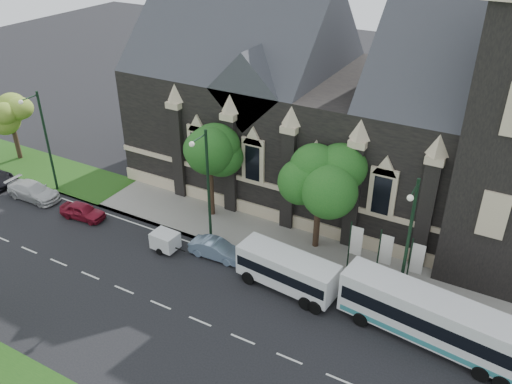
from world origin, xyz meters
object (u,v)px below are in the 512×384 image
Objects in this scene: shuttle_bus at (288,270)px; sedan at (217,249)px; banner_flag_left at (354,243)px; tour_coach at (432,319)px; street_lamp_near at (408,239)px; tree_walk_left at (213,150)px; box_trailer at (165,241)px; street_lamp_mid at (206,183)px; banner_flag_right at (414,261)px; tree_walk_right at (324,176)px; car_far_white at (33,191)px; tree_walk_far at (13,114)px; car_far_red at (83,211)px; banner_flag_center at (383,252)px; street_lamp_far at (44,137)px.

sedan is (-5.87, 0.62, -0.85)m from shuttle_bus.
banner_flag_left reaches higher than tour_coach.
street_lamp_near is at bearing 19.96° from shuttle_bus.
banner_flag_left is (-3.71, 1.91, -2.73)m from street_lamp_near.
tree_walk_left reaches higher than box_trailer.
tour_coach is at bearing -17.12° from tree_walk_left.
banner_flag_right is (14.29, 1.91, -2.73)m from street_lamp_mid.
banner_flag_left is at bearing -29.10° from tree_walk_right.
box_trailer is at bearing 103.38° from sedan.
tour_coach is 1.58× the size of shuttle_bus.
tour_coach is 33.07m from car_far_white.
box_trailer is 0.68× the size of sedan.
tree_walk_far is 2.33× the size of box_trailer.
box_trailer is 8.41m from car_far_red.
tree_walk_right reaches higher than box_trailer.
banner_flag_right is 17.19m from box_trailer.
tree_walk_right is at bearing 0.06° from tree_walk_left.
tree_walk_far reaches higher than shuttle_bus.
tree_walk_far is 9.47m from car_far_white.
banner_flag_left is at bearing -8.02° from tree_walk_left.
sedan is at bearing -164.51° from banner_flag_center.
shuttle_bus reaches higher than sedan.
shuttle_bus is at bearing 4.86° from box_trailer.
banner_flag_left reaches higher than shuttle_bus.
banner_flag_left reaches higher than car_far_red.
box_trailer is 3.85m from sedan.
box_trailer is (-2.33, -2.20, -4.30)m from street_lamp_mid.
banner_flag_right is (4.00, 0.00, 0.00)m from banner_flag_left.
banner_flag_left is (10.29, 1.91, -2.73)m from street_lamp_mid.
banner_flag_right is (30.29, 1.91, -2.73)m from street_lamp_far.
sedan is (-12.93, -3.03, -1.73)m from banner_flag_right.
street_lamp_near reaches higher than tree_walk_left.
tree_walk_right is 6.88m from shuttle_bus.
street_lamp_far is at bearing -21.50° from tree_walk_far.
street_lamp_far is at bearing 172.95° from box_trailer.
banner_flag_right is at bearing 3.60° from street_lamp_far.
tree_walk_right is 0.72× the size of tour_coach.
tree_walk_left is at bearing 154.88° from shuttle_bus.
street_lamp_mid reaches higher than sedan.
car_far_red is at bearing -21.03° from tree_walk_far.
tree_walk_left reaches higher than banner_flag_left.
car_far_white is at bearing -174.56° from shuttle_bus.
tour_coach is at bearing -7.20° from tree_walk_far.
street_lamp_near is 2.26× the size of sedan.
car_far_red is (-8.41, 0.25, -0.17)m from box_trailer.
street_lamp_mid is 14.67m from banner_flag_right.
tree_walk_left is at bearing 30.78° from sedan.
street_lamp_near and street_lamp_far have the same top height.
shuttle_bus is at bearing -152.68° from banner_flag_right.
tree_walk_far reaches higher than banner_flag_left.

